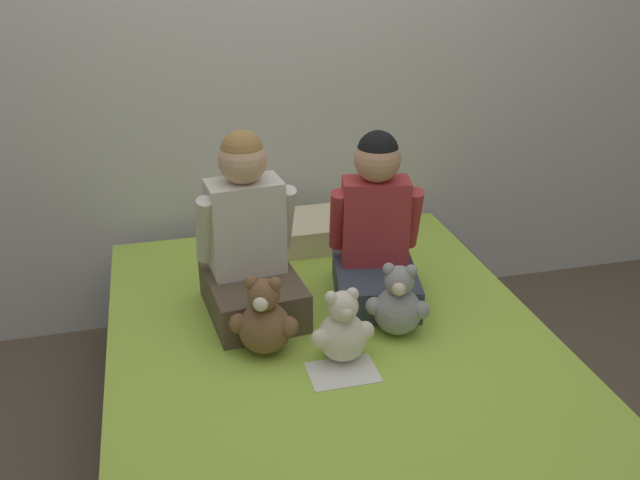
{
  "coord_description": "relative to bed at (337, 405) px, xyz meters",
  "views": [
    {
      "loc": [
        -0.5,
        -1.76,
        1.72
      ],
      "look_at": [
        0.0,
        0.23,
        0.74
      ],
      "focal_mm": 38.0,
      "sensor_mm": 36.0,
      "label": 1
    }
  ],
  "objects": [
    {
      "name": "teddy_bear_between_children",
      "position": [
        -0.0,
        -0.06,
        0.34
      ],
      "size": [
        0.21,
        0.15,
        0.25
      ],
      "rotation": [
        0.0,
        0.0,
        0.07
      ],
      "color": "silver",
      "rests_on": "bed"
    },
    {
      "name": "teddy_bear_held_by_left_child",
      "position": [
        -0.23,
        0.04,
        0.35
      ],
      "size": [
        0.21,
        0.17,
        0.27
      ],
      "rotation": [
        0.0,
        0.0,
        -0.37
      ],
      "color": "brown",
      "rests_on": "bed"
    },
    {
      "name": "child_on_left",
      "position": [
        -0.23,
        0.31,
        0.48
      ],
      "size": [
        0.35,
        0.42,
        0.65
      ],
      "rotation": [
        0.0,
        0.0,
        0.1
      ],
      "color": "brown",
      "rests_on": "bed"
    },
    {
      "name": "sign_card",
      "position": [
        -0.02,
        -0.13,
        0.24
      ],
      "size": [
        0.21,
        0.15,
        0.0
      ],
      "color": "white",
      "rests_on": "bed"
    },
    {
      "name": "bed",
      "position": [
        0.0,
        0.0,
        0.0
      ],
      "size": [
        1.47,
        1.95,
        0.46
      ],
      "color": "#2D2D33",
      "rests_on": "ground_plane"
    },
    {
      "name": "teddy_bear_held_by_right_child",
      "position": [
        0.22,
        0.04,
        0.34
      ],
      "size": [
        0.2,
        0.16,
        0.25
      ],
      "rotation": [
        0.0,
        0.0,
        -0.42
      ],
      "color": "#939399",
      "rests_on": "bed"
    },
    {
      "name": "child_on_right",
      "position": [
        0.23,
        0.31,
        0.48
      ],
      "size": [
        0.36,
        0.44,
        0.61
      ],
      "rotation": [
        0.0,
        0.0,
        -0.2
      ],
      "color": "#384251",
      "rests_on": "bed"
    },
    {
      "name": "ground_plane",
      "position": [
        0.0,
        0.0,
        -0.23
      ],
      "size": [
        14.0,
        14.0,
        0.0
      ],
      "primitive_type": "plane",
      "color": "brown"
    },
    {
      "name": "pillow_at_headboard",
      "position": [
        0.0,
        0.79,
        0.29
      ],
      "size": [
        0.58,
        0.31,
        0.11
      ],
      "color": "beige",
      "rests_on": "bed"
    },
    {
      "name": "wall_behind_bed",
      "position": [
        0.0,
        1.1,
        1.02
      ],
      "size": [
        8.0,
        0.06,
        2.5
      ],
      "color": "silver",
      "rests_on": "ground_plane"
    }
  ]
}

